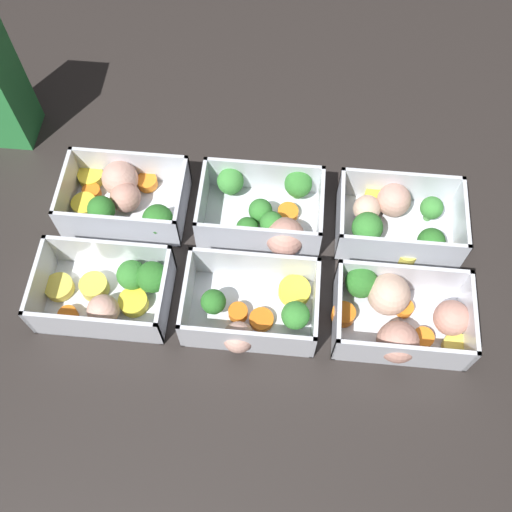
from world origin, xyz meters
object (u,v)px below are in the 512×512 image
(container_far_left, at_px, (123,198))
(container_near_center, at_px, (253,310))
(container_far_center, at_px, (268,213))
(container_far_right, at_px, (395,219))
(container_near_right, at_px, (400,314))
(container_near_left, at_px, (112,291))

(container_far_left, bearing_deg, container_near_center, -37.46)
(container_far_left, relative_size, container_far_center, 1.01)
(container_far_left, relative_size, container_far_right, 0.99)
(container_near_center, xyz_separation_m, container_far_center, (0.01, 0.14, 0.00))
(container_near_center, height_order, container_near_right, same)
(container_far_left, bearing_deg, container_near_right, -20.32)
(container_near_right, height_order, container_far_center, same)
(container_near_left, relative_size, container_far_right, 1.02)
(container_near_left, relative_size, container_far_left, 1.03)
(container_far_left, bearing_deg, container_far_center, -2.06)
(container_near_left, distance_m, container_near_center, 0.17)
(container_near_center, distance_m, container_far_right, 0.22)
(container_far_left, distance_m, container_far_center, 0.19)
(container_near_left, bearing_deg, container_far_center, 35.34)
(container_near_right, distance_m, container_far_center, 0.21)
(container_near_left, relative_size, container_near_right, 0.94)
(container_near_right, height_order, container_far_left, same)
(container_far_left, height_order, container_far_center, same)
(container_near_left, distance_m, container_far_left, 0.13)
(container_near_right, distance_m, container_far_right, 0.13)
(container_near_center, height_order, container_far_right, same)
(container_near_left, relative_size, container_near_center, 1.04)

